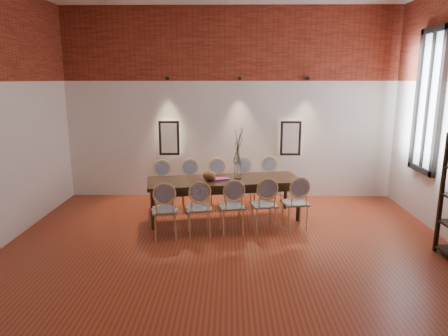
{
  "coord_description": "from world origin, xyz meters",
  "views": [
    {
      "loc": [
        0.0,
        -5.05,
        2.53
      ],
      "look_at": [
        -0.1,
        1.61,
        1.05
      ],
      "focal_mm": 32.0,
      "sensor_mm": 36.0,
      "label": 1
    }
  ],
  "objects_px": {
    "chair_near_e": "(295,203)",
    "chair_far_c": "(218,184)",
    "book": "(222,179)",
    "chair_far_b": "(191,185)",
    "chair_far_d": "(245,183)",
    "dining_table": "(224,199)",
    "chair_near_a": "(165,210)",
    "chair_near_c": "(232,206)",
    "chair_far_a": "(163,186)",
    "chair_far_e": "(271,182)",
    "chair_near_d": "(264,204)",
    "vase": "(238,171)",
    "chair_near_b": "(199,208)",
    "bowl": "(210,176)"
  },
  "relations": [
    {
      "from": "chair_near_c",
      "to": "chair_far_e",
      "type": "xyz_separation_m",
      "value": [
        0.82,
        1.63,
        0.0
      ]
    },
    {
      "from": "chair_near_d",
      "to": "book",
      "type": "distance_m",
      "value": 0.97
    },
    {
      "from": "chair_near_d",
      "to": "chair_far_e",
      "type": "distance_m",
      "value": 1.55
    },
    {
      "from": "chair_near_d",
      "to": "chair_near_e",
      "type": "height_order",
      "value": "same"
    },
    {
      "from": "bowl",
      "to": "chair_near_d",
      "type": "bearing_deg",
      "value": -28.52
    },
    {
      "from": "chair_far_a",
      "to": "chair_far_b",
      "type": "height_order",
      "value": "same"
    },
    {
      "from": "chair_near_b",
      "to": "chair_far_d",
      "type": "distance_m",
      "value": 1.82
    },
    {
      "from": "chair_far_e",
      "to": "chair_near_a",
      "type": "bearing_deg",
      "value": 33.23
    },
    {
      "from": "dining_table",
      "to": "chair_far_a",
      "type": "xyz_separation_m",
      "value": [
        -1.22,
        0.51,
        0.09
      ]
    },
    {
      "from": "chair_near_e",
      "to": "chair_far_c",
      "type": "bearing_deg",
      "value": 127.35
    },
    {
      "from": "chair_near_c",
      "to": "dining_table",
      "type": "bearing_deg",
      "value": 90.0
    },
    {
      "from": "chair_far_c",
      "to": "book",
      "type": "relative_size",
      "value": 3.62
    },
    {
      "from": "dining_table",
      "to": "chair_far_e",
      "type": "distance_m",
      "value": 1.32
    },
    {
      "from": "chair_near_e",
      "to": "chair_far_b",
      "type": "bearing_deg",
      "value": 138.86
    },
    {
      "from": "dining_table",
      "to": "chair_near_a",
      "type": "relative_size",
      "value": 2.94
    },
    {
      "from": "chair_near_d",
      "to": "chair_far_c",
      "type": "bearing_deg",
      "value": 110.89
    },
    {
      "from": "chair_near_e",
      "to": "chair_far_b",
      "type": "xyz_separation_m",
      "value": [
        -1.89,
        1.12,
        0.0
      ]
    },
    {
      "from": "chair_near_d",
      "to": "vase",
      "type": "relative_size",
      "value": 3.13
    },
    {
      "from": "chair_far_a",
      "to": "chair_far_e",
      "type": "xyz_separation_m",
      "value": [
        2.17,
        0.4,
        0.0
      ]
    },
    {
      "from": "chair_near_e",
      "to": "chair_far_c",
      "type": "xyz_separation_m",
      "value": [
        -1.35,
        1.22,
        0.0
      ]
    },
    {
      "from": "dining_table",
      "to": "chair_near_c",
      "type": "height_order",
      "value": "chair_near_c"
    },
    {
      "from": "bowl",
      "to": "dining_table",
      "type": "bearing_deg",
      "value": 20.77
    },
    {
      "from": "book",
      "to": "chair_far_b",
      "type": "bearing_deg",
      "value": 134.57
    },
    {
      "from": "chair_far_b",
      "to": "chair_far_d",
      "type": "relative_size",
      "value": 1.0
    },
    {
      "from": "chair_near_b",
      "to": "chair_far_b",
      "type": "distance_m",
      "value": 1.45
    },
    {
      "from": "chair_far_d",
      "to": "chair_far_e",
      "type": "xyz_separation_m",
      "value": [
        0.54,
        0.1,
        0.0
      ]
    },
    {
      "from": "chair_near_d",
      "to": "chair_far_c",
      "type": "distance_m",
      "value": 1.55
    },
    {
      "from": "chair_near_d",
      "to": "chair_far_b",
      "type": "xyz_separation_m",
      "value": [
        -1.35,
        1.22,
        0.0
      ]
    },
    {
      "from": "vase",
      "to": "chair_far_e",
      "type": "bearing_deg",
      "value": 50.81
    },
    {
      "from": "chair_near_e",
      "to": "chair_far_b",
      "type": "distance_m",
      "value": 2.2
    },
    {
      "from": "chair_near_d",
      "to": "bowl",
      "type": "distance_m",
      "value": 1.13
    },
    {
      "from": "dining_table",
      "to": "chair_near_a",
      "type": "height_order",
      "value": "chair_near_a"
    },
    {
      "from": "chair_near_b",
      "to": "book",
      "type": "height_order",
      "value": "chair_near_b"
    },
    {
      "from": "chair_near_c",
      "to": "chair_near_e",
      "type": "bearing_deg",
      "value": 0.0
    },
    {
      "from": "chair_far_b",
      "to": "bowl",
      "type": "xyz_separation_m",
      "value": [
        0.41,
        -0.71,
        0.37
      ]
    },
    {
      "from": "chair_near_c",
      "to": "chair_far_c",
      "type": "height_order",
      "value": "same"
    },
    {
      "from": "chair_near_a",
      "to": "chair_near_e",
      "type": "height_order",
      "value": "same"
    },
    {
      "from": "chair_near_b",
      "to": "chair_far_d",
      "type": "xyz_separation_m",
      "value": [
        0.82,
        1.63,
        0.0
      ]
    },
    {
      "from": "chair_far_b",
      "to": "vase",
      "type": "height_order",
      "value": "vase"
    },
    {
      "from": "chair_far_b",
      "to": "book",
      "type": "bearing_deg",
      "value": 124.02
    },
    {
      "from": "chair_far_a",
      "to": "chair_far_e",
      "type": "distance_m",
      "value": 2.21
    },
    {
      "from": "chair_near_c",
      "to": "chair_near_e",
      "type": "xyz_separation_m",
      "value": [
        1.09,
        0.2,
        0.0
      ]
    },
    {
      "from": "chair_near_d",
      "to": "chair_far_c",
      "type": "xyz_separation_m",
      "value": [
        -0.81,
        1.32,
        0.0
      ]
    },
    {
      "from": "chair_near_c",
      "to": "chair_far_a",
      "type": "xyz_separation_m",
      "value": [
        -1.35,
        1.22,
        0.0
      ]
    },
    {
      "from": "chair_near_e",
      "to": "chair_near_b",
      "type": "bearing_deg",
      "value": -180.0
    },
    {
      "from": "chair_near_a",
      "to": "vase",
      "type": "bearing_deg",
      "value": 28.12
    },
    {
      "from": "chair_near_e",
      "to": "chair_far_b",
      "type": "relative_size",
      "value": 1.0
    },
    {
      "from": "chair_near_c",
      "to": "book",
      "type": "bearing_deg",
      "value": 94.16
    },
    {
      "from": "chair_near_b",
      "to": "chair_far_e",
      "type": "relative_size",
      "value": 1.0
    },
    {
      "from": "chair_far_b",
      "to": "chair_far_e",
      "type": "height_order",
      "value": "same"
    }
  ]
}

